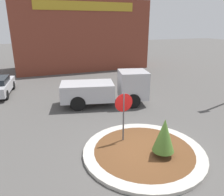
{
  "coord_description": "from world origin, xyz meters",
  "views": [
    {
      "loc": [
        -4.15,
        -7.07,
        5.26
      ],
      "look_at": [
        -0.05,
        3.66,
        1.33
      ],
      "focal_mm": 35.0,
      "sensor_mm": 36.0,
      "label": 1
    }
  ],
  "objects": [
    {
      "name": "utility_truck",
      "position": [
        0.62,
        6.16,
        1.12
      ],
      "size": [
        6.02,
        3.22,
        2.26
      ],
      "rotation": [
        0.0,
        0.0,
        -0.23
      ],
      "color": "#B2B2B7",
      "rests_on": "ground_plane"
    },
    {
      "name": "ground_plane",
      "position": [
        0.0,
        0.0,
        0.0
      ],
      "size": [
        120.0,
        120.0,
        0.0
      ],
      "primitive_type": "plane",
      "color": "#514F4C"
    },
    {
      "name": "island_shrub",
      "position": [
        0.53,
        -0.62,
        1.07
      ],
      "size": [
        0.88,
        0.88,
        1.61
      ],
      "color": "brown",
      "rests_on": "traffic_island"
    },
    {
      "name": "storefront_building",
      "position": [
        2.06,
        19.73,
        3.9
      ],
      "size": [
        15.16,
        6.07,
        7.79
      ],
      "color": "brown",
      "rests_on": "ground_plane"
    },
    {
      "name": "traffic_island",
      "position": [
        0.0,
        0.0,
        0.07
      ],
      "size": [
        5.17,
        5.17,
        0.15
      ],
      "color": "#BCB7AD",
      "rests_on": "ground_plane"
    },
    {
      "name": "stop_sign",
      "position": [
        -0.48,
        1.1,
        1.7
      ],
      "size": [
        0.83,
        0.07,
        2.41
      ],
      "color": "#4C4C51",
      "rests_on": "ground_plane"
    }
  ]
}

